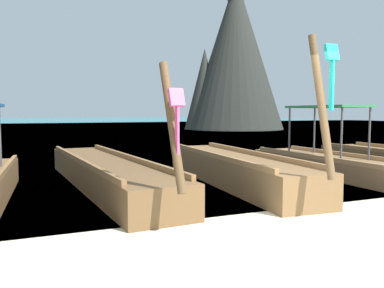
% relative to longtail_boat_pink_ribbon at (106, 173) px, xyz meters
% --- Properties ---
extents(ground, '(120.00, 120.00, 0.00)m').
position_rel_longtail_boat_pink_ribbon_xyz_m(ground, '(1.55, -4.40, -0.30)').
color(ground, beige).
extents(sea_water, '(120.00, 120.00, 0.00)m').
position_rel_longtail_boat_pink_ribbon_xyz_m(sea_water, '(1.55, 56.86, -0.30)').
color(sea_water, teal).
rests_on(sea_water, ground).
extents(longtail_boat_pink_ribbon, '(1.63, 7.40, 2.32)m').
position_rel_longtail_boat_pink_ribbon_xyz_m(longtail_boat_pink_ribbon, '(0.00, 0.00, 0.00)').
color(longtail_boat_pink_ribbon, brown).
rests_on(longtail_boat_pink_ribbon, ground).
extents(longtail_boat_turquoise_ribbon, '(1.52, 6.46, 2.83)m').
position_rel_longtail_boat_pink_ribbon_xyz_m(longtail_boat_turquoise_ribbon, '(2.78, -0.68, 0.03)').
color(longtail_boat_turquoise_ribbon, brown).
rests_on(longtail_boat_turquoise_ribbon, ground).
extents(longtail_boat_green_ribbon, '(1.28, 7.31, 2.28)m').
position_rel_longtail_boat_pink_ribbon_xyz_m(longtail_boat_green_ribbon, '(5.70, -1.20, -0.00)').
color(longtail_boat_green_ribbon, olive).
rests_on(longtail_boat_green_ribbon, ground).
extents(karst_rock, '(9.33, 9.22, 14.38)m').
position_rel_longtail_boat_pink_ribbon_xyz_m(karst_rock, '(16.92, 25.22, 6.63)').
color(karst_rock, '#2D302B').
rests_on(karst_rock, ground).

